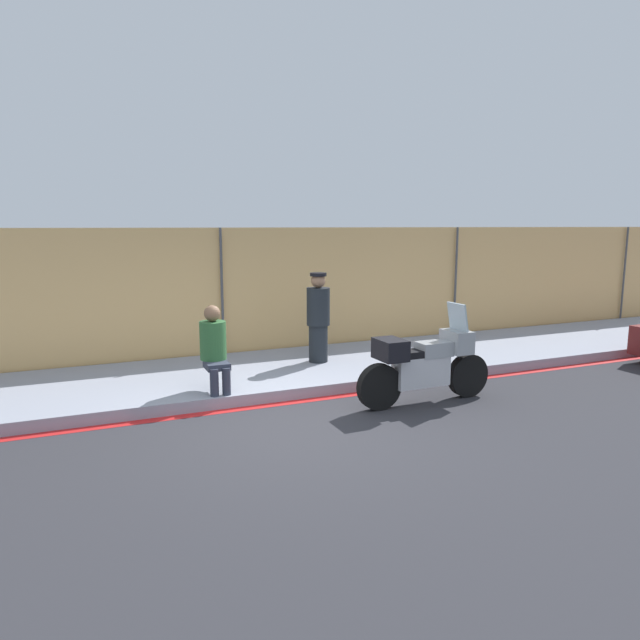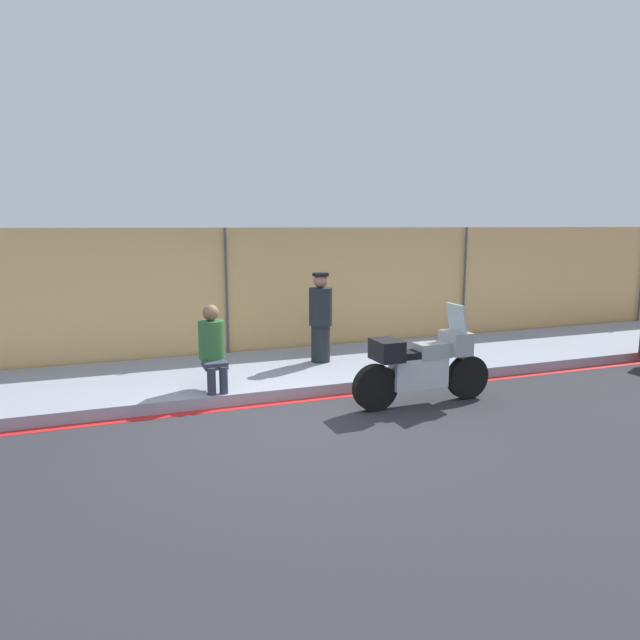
{
  "view_description": "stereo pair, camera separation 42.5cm",
  "coord_description": "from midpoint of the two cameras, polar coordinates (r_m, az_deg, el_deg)",
  "views": [
    {
      "loc": [
        -2.53,
        -6.73,
        2.64
      ],
      "look_at": [
        1.1,
        1.76,
        1.1
      ],
      "focal_mm": 32.0,
      "sensor_mm": 36.0,
      "label": 1
    },
    {
      "loc": [
        -2.13,
        -6.88,
        2.64
      ],
      "look_at": [
        1.1,
        1.76,
        1.1
      ],
      "focal_mm": 32.0,
      "sensor_mm": 36.0,
      "label": 2
    }
  ],
  "objects": [
    {
      "name": "storefront_fence",
      "position": [
        11.17,
        -10.96,
        2.39
      ],
      "size": [
        38.04,
        0.17,
        2.59
      ],
      "color": "#E5B26B",
      "rests_on": "ground_plane"
    },
    {
      "name": "ground_plane",
      "position": [
        7.66,
        -4.06,
        -10.7
      ],
      "size": [
        120.0,
        120.0,
        0.0
      ],
      "primitive_type": "plane",
      "color": "#2D2D33"
    },
    {
      "name": "curb_paint_stripe",
      "position": [
        8.59,
        -6.35,
        -8.46
      ],
      "size": [
        40.05,
        0.18,
        0.01
      ],
      "color": "red",
      "rests_on": "ground_plane"
    },
    {
      "name": "sidewalk",
      "position": [
        9.96,
        -8.88,
        -5.48
      ],
      "size": [
        40.05,
        2.82,
        0.18
      ],
      "color": "#8E93A3",
      "rests_on": "ground_plane"
    },
    {
      "name": "motorcycle",
      "position": [
        8.59,
        9.01,
        -4.38
      ],
      "size": [
        2.25,
        0.51,
        1.48
      ],
      "rotation": [
        0.0,
        0.0,
        0.01
      ],
      "color": "black",
      "rests_on": "ground_plane"
    },
    {
      "name": "officer_standing",
      "position": [
        10.27,
        -1.36,
        0.28
      ],
      "size": [
        0.42,
        0.42,
        1.62
      ],
      "color": "#1E2328",
      "rests_on": "sidewalk"
    },
    {
      "name": "person_seated_on_curb",
      "position": [
        8.72,
        -11.93,
        -2.36
      ],
      "size": [
        0.4,
        0.67,
        1.28
      ],
      "color": "#2D3342",
      "rests_on": "sidewalk"
    }
  ]
}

